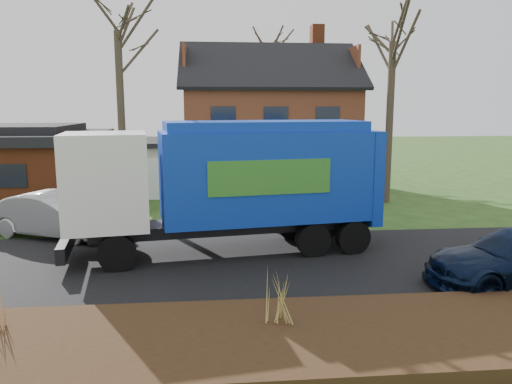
{
  "coord_description": "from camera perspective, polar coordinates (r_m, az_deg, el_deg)",
  "views": [
    {
      "loc": [
        -1.33,
        -14.4,
        4.69
      ],
      "look_at": [
        0.28,
        2.5,
        1.74
      ],
      "focal_mm": 35.0,
      "sensor_mm": 36.0,
      "label": 1
    }
  ],
  "objects": [
    {
      "name": "ground",
      "position": [
        15.2,
        -0.15,
        -8.13
      ],
      "size": [
        120.0,
        120.0,
        0.0
      ],
      "primitive_type": "plane",
      "color": "#284517",
      "rests_on": "ground"
    },
    {
      "name": "road",
      "position": [
        15.2,
        -0.15,
        -8.09
      ],
      "size": [
        80.0,
        7.0,
        0.02
      ],
      "primitive_type": "cube",
      "color": "black",
      "rests_on": "ground"
    },
    {
      "name": "mulch_verge",
      "position": [
        10.26,
        2.69,
        -16.45
      ],
      "size": [
        80.0,
        3.5,
        0.3
      ],
      "primitive_type": "cube",
      "color": "black",
      "rests_on": "ground"
    },
    {
      "name": "main_house",
      "position": [
        28.46,
        0.27,
        8.52
      ],
      "size": [
        12.95,
        8.95,
        9.26
      ],
      "color": "beige",
      "rests_on": "ground"
    },
    {
      "name": "ranch_house",
      "position": [
        29.55,
        -26.61,
        3.22
      ],
      "size": [
        9.8,
        8.2,
        3.7
      ],
      "color": "#933F20",
      "rests_on": "ground"
    },
    {
      "name": "garbage_truck",
      "position": [
        15.82,
        -2.7,
        1.61
      ],
      "size": [
        10.11,
        4.03,
        4.21
      ],
      "rotation": [
        0.0,
        0.0,
        0.15
      ],
      "color": "black",
      "rests_on": "ground"
    },
    {
      "name": "silver_sedan",
      "position": [
        19.4,
        -22.01,
        -2.45
      ],
      "size": [
        5.12,
        3.52,
        1.6
      ],
      "primitive_type": "imported",
      "rotation": [
        0.0,
        0.0,
        1.15
      ],
      "color": "#A4A7AC",
      "rests_on": "ground"
    },
    {
      "name": "tree_front_west",
      "position": [
        23.35,
        -15.7,
        20.17
      ],
      "size": [
        3.68,
        3.68,
        10.94
      ],
      "color": "#3F3425",
      "rests_on": "ground"
    },
    {
      "name": "tree_front_east",
      "position": [
        25.31,
        15.54,
        19.03
      ],
      "size": [
        3.93,
        3.93,
        10.92
      ],
      "color": "#443729",
      "rests_on": "ground"
    },
    {
      "name": "tree_back",
      "position": [
        38.41,
        1.55,
        17.21
      ],
      "size": [
        3.64,
        3.64,
        11.53
      ],
      "color": "#382C21",
      "rests_on": "ground"
    },
    {
      "name": "grass_clump_mid",
      "position": [
        10.4,
        2.77,
        -11.95
      ],
      "size": [
        0.38,
        0.31,
        1.06
      ],
      "color": "#AC984C",
      "rests_on": "mulch_verge"
    }
  ]
}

